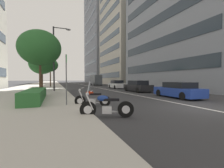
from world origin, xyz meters
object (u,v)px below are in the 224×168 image
at_px(parking_sign_by_curb, 66,75).
at_px(street_lamp_with_banners, 56,52).
at_px(pedestrian_on_plaza, 41,84).
at_px(street_tree_mid_sidewalk, 40,48).
at_px(car_approaching_light, 178,90).
at_px(delivery_van_ahead, 96,80).
at_px(street_tree_near_plaza_corner, 42,64).
at_px(street_tree_far_plaza, 50,65).
at_px(car_following_behind, 138,86).
at_px(motorcycle_second_in_row, 92,99).
at_px(car_lead_in_lane, 117,85).
at_px(motorcycle_under_tarp, 106,107).

xyz_separation_m(parking_sign_by_curb, street_lamp_with_banners, (11.53, 0.39, 3.13)).
bearing_deg(pedestrian_on_plaza, parking_sign_by_curb, 111.55).
bearing_deg(street_tree_mid_sidewalk, car_approaching_light, -116.58).
distance_m(delivery_van_ahead, street_tree_mid_sidewalk, 26.78).
height_order(parking_sign_by_curb, street_tree_near_plaza_corner, street_tree_near_plaza_corner).
relative_size(street_tree_far_plaza, pedestrian_on_plaza, 3.51).
relative_size(car_following_behind, street_tree_far_plaza, 0.77).
height_order(delivery_van_ahead, pedestrian_on_plaza, delivery_van_ahead).
xyz_separation_m(street_tree_mid_sidewalk, street_tree_near_plaza_corner, (7.35, 0.37, -0.76)).
distance_m(parking_sign_by_curb, street_tree_near_plaza_corner, 14.62).
relative_size(motorcycle_second_in_row, car_approaching_light, 0.43).
bearing_deg(street_tree_far_plaza, street_tree_mid_sidewalk, 178.42).
bearing_deg(car_following_behind, street_tree_mid_sidewalk, 93.86).
bearing_deg(parking_sign_by_curb, delivery_van_ahead, -17.50).
relative_size(parking_sign_by_curb, pedestrian_on_plaza, 1.78).
bearing_deg(car_lead_in_lane, street_lamp_with_banners, 114.22).
height_order(car_following_behind, parking_sign_by_curb, parking_sign_by_curb).
relative_size(street_tree_near_plaza_corner, street_tree_far_plaza, 0.92).
xyz_separation_m(car_approaching_light, street_tree_near_plaza_corner, (12.91, 11.47, 3.09)).
height_order(street_lamp_with_banners, pedestrian_on_plaza, street_lamp_with_banners).
relative_size(car_lead_in_lane, parking_sign_by_curb, 1.50).
bearing_deg(motorcycle_second_in_row, street_tree_near_plaza_corner, -51.90).
xyz_separation_m(delivery_van_ahead, street_tree_mid_sidewalk, (-23.94, 11.61, 3.05)).
distance_m(street_tree_near_plaza_corner, pedestrian_on_plaza, 3.56).
bearing_deg(car_following_behind, motorcycle_under_tarp, 141.94).
bearing_deg(pedestrian_on_plaza, motorcycle_second_in_row, 116.17).
bearing_deg(motorcycle_second_in_row, delivery_van_ahead, -81.08).
bearing_deg(street_tree_near_plaza_corner, parking_sign_by_curb, -171.14).
height_order(motorcycle_under_tarp, motorcycle_second_in_row, motorcycle_under_tarp).
height_order(delivery_van_ahead, street_tree_far_plaza, street_tree_far_plaza).
distance_m(motorcycle_under_tarp, street_tree_far_plaza, 26.84).
height_order(car_lead_in_lane, parking_sign_by_curb, parking_sign_by_curb).
height_order(street_tree_far_plaza, pedestrian_on_plaza, street_tree_far_plaza).
bearing_deg(motorcycle_second_in_row, street_tree_mid_sidewalk, -41.27).
relative_size(motorcycle_under_tarp, delivery_van_ahead, 0.40).
distance_m(street_lamp_with_banners, street_tree_near_plaza_corner, 3.56).
bearing_deg(car_lead_in_lane, pedestrian_on_plaza, 87.59).
distance_m(car_lead_in_lane, street_tree_near_plaza_corner, 12.25).
bearing_deg(parking_sign_by_curb, motorcycle_under_tarp, -154.40).
bearing_deg(car_lead_in_lane, street_tree_near_plaza_corner, 98.13).
relative_size(car_approaching_light, street_lamp_with_banners, 0.57).
bearing_deg(car_approaching_light, delivery_van_ahead, 1.51).
height_order(street_tree_mid_sidewalk, street_tree_near_plaza_corner, street_tree_mid_sidewalk).
bearing_deg(car_lead_in_lane, street_tree_far_plaza, 55.58).
height_order(motorcycle_second_in_row, street_lamp_with_banners, street_lamp_with_banners).
xyz_separation_m(car_following_behind, car_lead_in_lane, (7.59, -0.28, -0.02)).
bearing_deg(street_tree_near_plaza_corner, street_lamp_with_banners, -146.52).
height_order(car_lead_in_lane, street_tree_mid_sidewalk, street_tree_mid_sidewalk).
relative_size(car_lead_in_lane, street_tree_far_plaza, 0.76).
relative_size(car_approaching_light, car_lead_in_lane, 1.10).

